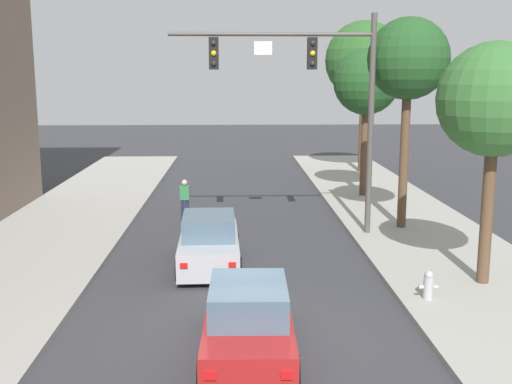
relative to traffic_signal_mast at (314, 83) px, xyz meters
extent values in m
plane|color=#38383D|center=(-2.63, -8.53, -5.36)|extent=(120.00, 120.00, 0.00)
cylinder|color=#514C47|center=(1.97, 0.01, -1.46)|extent=(0.20, 0.20, 7.50)
cylinder|color=#514C47|center=(-1.45, 0.01, 1.59)|extent=(6.84, 0.14, 0.14)
cube|color=black|center=(-0.08, 0.01, 0.97)|extent=(0.32, 0.28, 1.05)
sphere|color=#2D2823|center=(-0.08, -0.14, 1.30)|extent=(0.18, 0.18, 0.18)
sphere|color=yellow|center=(-0.08, -0.14, 0.97)|extent=(0.18, 0.18, 0.18)
sphere|color=#2D2823|center=(-0.08, -0.14, 0.64)|extent=(0.18, 0.18, 0.18)
cube|color=black|center=(-3.36, 0.01, 0.97)|extent=(0.32, 0.28, 1.05)
sphere|color=#2D2823|center=(-3.36, -0.14, 1.30)|extent=(0.18, 0.18, 0.18)
sphere|color=yellow|center=(-3.36, -0.14, 0.97)|extent=(0.18, 0.18, 0.18)
sphere|color=#2D2823|center=(-3.36, -0.14, 0.64)|extent=(0.18, 0.18, 0.18)
cube|color=white|center=(-1.72, -0.01, 1.14)|extent=(0.60, 0.03, 0.44)
cube|color=#B7B7BC|center=(-3.47, -3.27, -4.80)|extent=(1.80, 4.24, 0.80)
cube|color=slate|center=(-3.46, -3.42, -4.08)|extent=(1.55, 2.04, 0.64)
cylinder|color=black|center=(-4.31, -1.99, -5.04)|extent=(0.24, 0.65, 0.64)
cylinder|color=black|center=(-2.69, -1.95, -5.04)|extent=(0.24, 0.65, 0.64)
cylinder|color=black|center=(-4.24, -4.59, -5.04)|extent=(0.24, 0.65, 0.64)
cylinder|color=black|center=(-2.63, -4.55, -5.04)|extent=(0.24, 0.65, 0.64)
cube|color=red|center=(-4.05, -5.41, -4.68)|extent=(0.20, 0.04, 0.14)
cube|color=red|center=(-2.78, -5.37, -4.68)|extent=(0.20, 0.04, 0.14)
cube|color=#B21E1E|center=(-2.44, -9.41, -4.80)|extent=(1.79, 4.24, 0.80)
cube|color=slate|center=(-2.45, -9.56, -4.08)|extent=(1.54, 2.03, 0.64)
cylinder|color=black|center=(-3.22, -8.09, -5.04)|extent=(0.23, 0.64, 0.64)
cylinder|color=black|center=(-1.61, -8.13, -5.04)|extent=(0.23, 0.64, 0.64)
cylinder|color=black|center=(-3.28, -10.69, -5.04)|extent=(0.23, 0.64, 0.64)
cylinder|color=black|center=(-1.67, -10.73, -5.04)|extent=(0.23, 0.64, 0.64)
cube|color=red|center=(-3.13, -11.52, -4.68)|extent=(0.20, 0.04, 0.14)
cube|color=red|center=(-1.85, -11.54, -4.68)|extent=(0.20, 0.04, 0.14)
cylinder|color=#232847|center=(-4.73, 2.60, -4.93)|extent=(0.14, 0.14, 0.85)
cylinder|color=#232847|center=(-4.55, 2.60, -4.93)|extent=(0.14, 0.14, 0.85)
cube|color=#337F47|center=(-4.64, 2.60, -4.23)|extent=(0.36, 0.22, 0.56)
sphere|color=beige|center=(-4.64, 2.60, -3.83)|extent=(0.22, 0.22, 0.22)
cylinder|color=#B2B2B7|center=(2.07, -6.64, -4.93)|extent=(0.24, 0.24, 0.55)
sphere|color=#B2B2B7|center=(2.07, -6.64, -4.60)|extent=(0.22, 0.22, 0.22)
cylinder|color=#B2B2B7|center=(1.89, -6.64, -4.91)|extent=(0.12, 0.09, 0.09)
cylinder|color=#B2B2B7|center=(2.25, -6.64, -4.91)|extent=(0.12, 0.09, 0.09)
cylinder|color=brown|center=(3.92, -5.45, -3.33)|extent=(0.32, 0.32, 3.75)
sphere|color=#387033|center=(3.92, -5.45, -0.36)|extent=(2.93, 2.93, 2.93)
cylinder|color=brown|center=(3.40, 0.79, -2.73)|extent=(0.32, 0.32, 4.96)
sphere|color=#235123|center=(3.40, 0.79, 0.83)|extent=(2.87, 2.87, 2.87)
cylinder|color=brown|center=(3.25, 6.96, -3.17)|extent=(0.32, 0.32, 4.08)
sphere|color=#235123|center=(3.25, 6.96, -0.02)|extent=(2.98, 2.98, 2.98)
cylinder|color=brown|center=(4.61, 14.16, -2.87)|extent=(0.32, 0.32, 4.67)
sphere|color=#2D6028|center=(4.61, 14.16, 1.11)|extent=(4.39, 4.39, 4.39)
camera|label=1|loc=(-2.70, -21.05, 0.21)|focal=43.38mm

